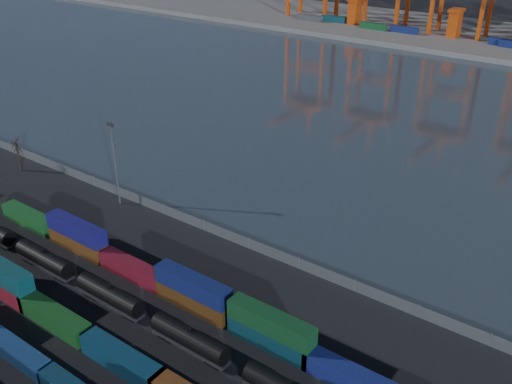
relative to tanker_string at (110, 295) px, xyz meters
The scene contains 9 objects.
ground 8.36m from the tanker_string, 28.70° to the right, with size 700.00×700.00×0.00m, color black.
harbor_water 101.36m from the tanker_string, 85.96° to the left, with size 700.00×700.00×0.00m, color #2B363E.
container_row_mid 11.07m from the tanker_string, 42.89° to the right, with size 142.75×2.66×5.67m.
container_row_north 7.12m from the tanker_string, 73.85° to the left, with size 141.71×2.57×5.48m.
tanker_string is the anchor object (origin of this frame).
waterfront_fence 25.14m from the tanker_string, 73.48° to the left, with size 160.12×0.12×2.20m.
bare_tree 55.17m from the tanker_string, 159.27° to the left, with size 2.06×2.14×8.00m.
yard_light_mast 32.64m from the tanker_string, 135.98° to the left, with size 1.60×0.40×16.60m.
quay_containers 191.59m from the tanker_string, 91.15° to the left, with size 172.58×10.99×2.60m.
Camera 1 is at (49.04, -37.03, 53.41)m, focal length 40.00 mm.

